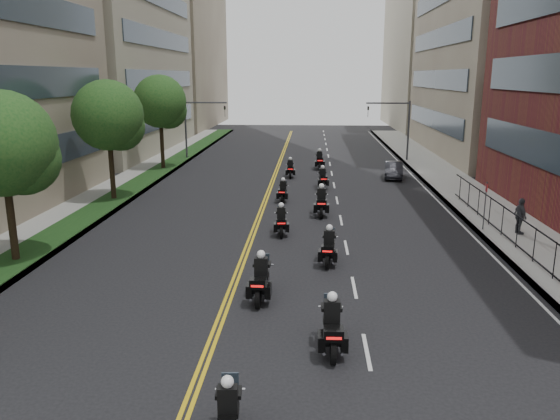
# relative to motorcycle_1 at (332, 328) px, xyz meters

# --- Properties ---
(sidewalk_right) EXTENTS (4.00, 90.00, 0.15)m
(sidewalk_right) POSITION_rel_motorcycle_1_xyz_m (9.84, 19.99, -0.63)
(sidewalk_right) COLOR gray
(sidewalk_right) RESTS_ON ground
(sidewalk_left) EXTENTS (4.00, 90.00, 0.15)m
(sidewalk_left) POSITION_rel_motorcycle_1_xyz_m (-14.16, 19.99, -0.63)
(sidewalk_left) COLOR gray
(sidewalk_left) RESTS_ON ground
(grass_strip) EXTENTS (2.00, 90.00, 0.04)m
(grass_strip) POSITION_rel_motorcycle_1_xyz_m (-13.36, 19.99, -0.54)
(grass_strip) COLOR #153714
(grass_strip) RESTS_ON sidewalk_left
(building_right_tan) EXTENTS (15.11, 28.00, 30.00)m
(building_right_tan) POSITION_rel_motorcycle_1_xyz_m (19.32, 42.99, 14.29)
(building_right_tan) COLOR #7F705D
(building_right_tan) RESTS_ON ground
(building_right_far) EXTENTS (15.00, 28.00, 26.00)m
(building_right_far) POSITION_rel_motorcycle_1_xyz_m (19.34, 72.99, 12.29)
(building_right_far) COLOR gray
(building_right_far) RESTS_ON ground
(building_left_far) EXTENTS (16.00, 28.00, 26.00)m
(building_left_far) POSITION_rel_motorcycle_1_xyz_m (-24.16, 72.99, 12.29)
(building_left_far) COLOR #7F705D
(building_left_far) RESTS_ON ground
(iron_fence) EXTENTS (0.05, 28.00, 1.50)m
(iron_fence) POSITION_rel_motorcycle_1_xyz_m (8.84, 6.99, 0.20)
(iron_fence) COLOR black
(iron_fence) RESTS_ON sidewalk_right
(street_trees) EXTENTS (4.40, 38.40, 7.98)m
(street_trees) POSITION_rel_motorcycle_1_xyz_m (-13.21, 13.59, 4.42)
(street_trees) COLOR #312516
(street_trees) RESTS_ON ground
(traffic_signal_right) EXTENTS (4.09, 0.20, 5.60)m
(traffic_signal_right) POSITION_rel_motorcycle_1_xyz_m (7.38, 36.99, 2.99)
(traffic_signal_right) COLOR #3F3F44
(traffic_signal_right) RESTS_ON ground
(traffic_signal_left) EXTENTS (4.09, 0.20, 5.60)m
(traffic_signal_left) POSITION_rel_motorcycle_1_xyz_m (-11.70, 36.99, 2.99)
(traffic_signal_left) COLOR #3F3F44
(traffic_signal_left) RESTS_ON ground
(motorcycle_1) EXTENTS (0.56, 2.43, 1.79)m
(motorcycle_1) POSITION_rel_motorcycle_1_xyz_m (0.00, 0.00, 0.00)
(motorcycle_1) COLOR black
(motorcycle_1) RESTS_ON ground
(motorcycle_2) EXTENTS (0.58, 2.47, 1.82)m
(motorcycle_2) POSITION_rel_motorcycle_1_xyz_m (-2.42, 3.63, 0.01)
(motorcycle_2) COLOR black
(motorcycle_2) RESTS_ON ground
(motorcycle_3) EXTENTS (0.64, 2.31, 1.71)m
(motorcycle_3) POSITION_rel_motorcycle_1_xyz_m (0.13, 7.68, -0.03)
(motorcycle_3) COLOR black
(motorcycle_3) RESTS_ON ground
(motorcycle_4) EXTENTS (0.57, 2.22, 1.64)m
(motorcycle_4) POSITION_rel_motorcycle_1_xyz_m (-2.15, 12.01, -0.06)
(motorcycle_4) COLOR black
(motorcycle_4) RESTS_ON ground
(motorcycle_5) EXTENTS (0.58, 2.51, 1.86)m
(motorcycle_5) POSITION_rel_motorcycle_1_xyz_m (-0.06, 16.00, 0.03)
(motorcycle_5) COLOR black
(motorcycle_5) RESTS_ON ground
(motorcycle_6) EXTENTS (0.49, 2.07, 1.53)m
(motorcycle_6) POSITION_rel_motorcycle_1_xyz_m (-2.46, 19.53, -0.10)
(motorcycle_6) COLOR black
(motorcycle_6) RESTS_ON ground
(motorcycle_7) EXTENTS (0.58, 2.24, 1.65)m
(motorcycle_7) POSITION_rel_motorcycle_1_xyz_m (0.17, 23.92, -0.06)
(motorcycle_7) COLOR black
(motorcycle_7) RESTS_ON ground
(motorcycle_8) EXTENTS (0.54, 2.19, 1.61)m
(motorcycle_8) POSITION_rel_motorcycle_1_xyz_m (-2.33, 28.05, -0.07)
(motorcycle_8) COLOR black
(motorcycle_8) RESTS_ON ground
(motorcycle_9) EXTENTS (0.57, 2.43, 1.79)m
(motorcycle_9) POSITION_rel_motorcycle_1_xyz_m (0.04, 32.10, -0.00)
(motorcycle_9) COLOR black
(motorcycle_9) RESTS_ON ground
(parked_sedan) EXTENTS (1.87, 4.03, 1.28)m
(parked_sedan) POSITION_rel_motorcycle_1_xyz_m (5.84, 28.19, -0.07)
(parked_sedan) COLOR black
(parked_sedan) RESTS_ON ground
(pedestrian_c) EXTENTS (0.60, 1.12, 1.83)m
(pedestrian_c) POSITION_rel_motorcycle_1_xyz_m (9.79, 12.27, 0.36)
(pedestrian_c) COLOR #393B40
(pedestrian_c) RESTS_ON sidewalk_right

